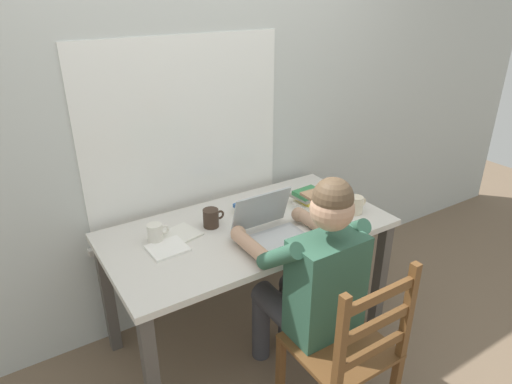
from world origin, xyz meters
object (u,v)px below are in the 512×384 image
Objects in this scene: laptop at (271,228)px; coffee_mug_spare at (356,205)px; coffee_mug_white at (156,233)px; coffee_mug_dark at (211,218)px; desk at (248,241)px; book_stack_side at (251,208)px; landscape_photo_print at (180,231)px; computer_mouse at (322,225)px; book_stack_main at (309,197)px; seated_person at (311,278)px; wooden_chair at (348,351)px.

coffee_mug_spare is (0.56, -0.03, -0.00)m from laptop.
coffee_mug_dark reaches higher than coffee_mug_white.
desk is at bearing 162.25° from coffee_mug_spare.
book_stack_side is 1.27× the size of landscape_photo_print.
computer_mouse is at bearing -35.22° from desk.
laptop is at bearing 176.77° from coffee_mug_spare.
desk is 9.22× the size of book_stack_side.
book_stack_main is at bearing 122.32° from coffee_mug_spare.
book_stack_side is at bearing 86.86° from seated_person.
coffee_mug_dark is at bearing 146.72° from desk.
book_stack_side is (0.57, 0.01, -0.02)m from coffee_mug_white.
coffee_mug_spare reaches higher than coffee_mug_white.
book_stack_main reaches higher than computer_mouse.
coffee_mug_white is 0.88× the size of landscape_photo_print.
computer_mouse reaches higher than desk.
wooden_chair is at bearing -74.93° from coffee_mug_dark.
coffee_mug_white reaches higher than book_stack_side.
coffee_mug_dark is 0.82m from coffee_mug_spare.
book_stack_side reaches higher than desk.
book_stack_side is at bearing 122.02° from computer_mouse.
landscape_photo_print is (-0.93, 0.34, -0.05)m from coffee_mug_spare.
laptop is 2.81× the size of coffee_mug_spare.
laptop reaches higher than book_stack_side.
coffee_mug_spare is (0.77, -0.30, -0.00)m from coffee_mug_dark.
seated_person is 10.08× the size of coffee_mug_dark.
wooden_chair reaches higher than book_stack_main.
coffee_mug_spare reaches higher than desk.
wooden_chair is 0.85m from coffee_mug_spare.
computer_mouse is 0.42m from book_stack_side.
coffee_mug_dark is (-0.16, 0.11, 0.14)m from desk.
laptop reaches higher than wooden_chair.
laptop is 0.57m from coffee_mug_spare.
laptop is 0.46m from book_stack_main.
laptop reaches higher than book_stack_main.
book_stack_side is (0.26, 0.02, -0.02)m from coffee_mug_dark.
seated_person reaches higher than laptop.
landscape_photo_print is at bearing 160.07° from coffee_mug_spare.
coffee_mug_spare is 0.28m from book_stack_main.
laptop is at bearing 92.77° from wooden_chair.
wooden_chair reaches higher than computer_mouse.
book_stack_main is 1.18× the size of book_stack_side.
book_stack_side is at bearing 166.63° from book_stack_main.
landscape_photo_print is at bearing 140.36° from laptop.
book_stack_side is at bearing 52.85° from desk.
coffee_mug_white is at bearing 122.07° from wooden_chair.
seated_person is at bearing -152.96° from coffee_mug_spare.
coffee_mug_dark is (-0.20, 0.27, -0.00)m from laptop.
computer_mouse is (0.26, 0.52, 0.32)m from wooden_chair.
seated_person is 0.62m from coffee_mug_spare.
book_stack_side is (-0.50, 0.32, -0.02)m from coffee_mug_spare.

